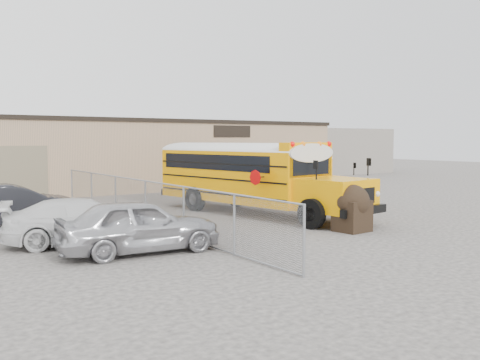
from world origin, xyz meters
TOP-DOWN VIEW (x-y plane):
  - ground at (0.00, 0.00)m, footprint 120.00×120.00m
  - warehouse at (-0.00, 19.99)m, footprint 30.20×10.20m
  - chainlink_fence at (-6.00, 3.00)m, footprint 0.07×18.07m
  - distant_building_right at (24.00, 24.00)m, footprint 10.00×8.00m
  - school_bus_left at (-1.48, 10.62)m, footprint 4.36×11.44m
  - school_bus_right at (4.30, 12.69)m, footprint 3.39×9.81m
  - tarp_bundle at (-0.19, -2.06)m, footprint 1.26×1.26m
  - car_silver at (-8.09, -1.08)m, footprint 4.92×2.32m
  - car_white at (-8.95, 1.15)m, footprint 5.41×3.32m
  - car_dark at (-10.07, 6.00)m, footprint 5.04×1.96m

SIDE VIEW (x-z plane):
  - ground at x=0.00m, z-range 0.00..0.00m
  - car_white at x=-8.95m, z-range 0.00..1.46m
  - car_silver at x=-8.09m, z-range 0.00..1.63m
  - car_dark at x=-10.07m, z-range 0.00..1.64m
  - tarp_bundle at x=-0.19m, z-range 0.02..1.74m
  - chainlink_fence at x=-6.00m, z-range 0.00..1.80m
  - school_bus_right at x=4.30m, z-range 0.22..3.03m
  - school_bus_left at x=-1.48m, z-range 0.26..3.52m
  - distant_building_right at x=24.00m, z-range 0.00..4.40m
  - warehouse at x=0.00m, z-range 0.04..4.71m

